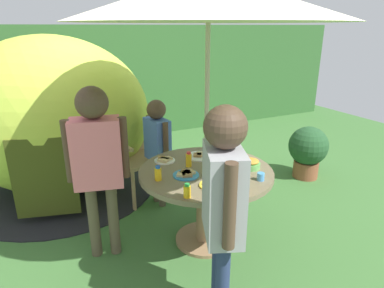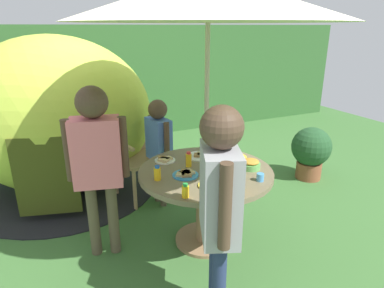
% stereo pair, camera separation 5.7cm
% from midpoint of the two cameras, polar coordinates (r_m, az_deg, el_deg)
% --- Properties ---
extents(ground_plane, '(10.00, 10.00, 0.02)m').
position_cam_midpoint_polar(ground_plane, '(3.14, 2.70, -16.18)').
color(ground_plane, '#3D6B33').
extents(hedge_backdrop, '(9.00, 0.70, 1.84)m').
position_cam_midpoint_polar(hedge_backdrop, '(5.97, -13.17, 10.27)').
color(hedge_backdrop, '#33602D').
rests_on(hedge_backdrop, ground_plane).
extents(garden_table, '(1.12, 1.12, 0.69)m').
position_cam_midpoint_polar(garden_table, '(2.87, 2.87, -7.49)').
color(garden_table, '#93704C').
rests_on(garden_table, ground_plane).
extents(wooden_chair, '(0.56, 0.57, 1.04)m').
position_cam_midpoint_polar(wooden_chair, '(3.74, -9.09, -0.35)').
color(wooden_chair, tan).
rests_on(wooden_chair, ground_plane).
extents(dome_tent, '(2.59, 2.59, 1.75)m').
position_cam_midpoint_polar(dome_tent, '(4.01, -21.58, 4.25)').
color(dome_tent, '#B2C63F').
rests_on(dome_tent, ground_plane).
extents(potted_plant, '(0.48, 0.48, 0.66)m').
position_cam_midpoint_polar(potted_plant, '(4.40, 19.91, -1.02)').
color(potted_plant, brown).
rests_on(potted_plant, ground_plane).
extents(child_in_blue_shirt, '(0.21, 0.39, 1.14)m').
position_cam_midpoint_polar(child_in_blue_shirt, '(3.43, -5.21, 0.78)').
color(child_in_blue_shirt, brown).
rests_on(child_in_blue_shirt, ground_plane).
extents(child_in_pink_shirt, '(0.46, 0.29, 1.42)m').
position_cam_midpoint_polar(child_in_pink_shirt, '(2.66, -15.30, -1.41)').
color(child_in_pink_shirt, brown).
rests_on(child_in_pink_shirt, ground_plane).
extents(child_in_grey_shirt, '(0.33, 0.45, 1.43)m').
position_cam_midpoint_polar(child_in_grey_shirt, '(1.95, 5.58, -8.37)').
color(child_in_grey_shirt, navy).
rests_on(child_in_grey_shirt, ground_plane).
extents(snack_bowl, '(0.16, 0.16, 0.08)m').
position_cam_midpoint_polar(snack_bowl, '(2.85, 10.49, -3.39)').
color(snack_bowl, '#66B259').
rests_on(snack_bowl, garden_table).
extents(plate_near_right, '(0.21, 0.21, 0.03)m').
position_cam_midpoint_polar(plate_near_right, '(2.68, -0.52, -5.15)').
color(plate_near_right, '#338CD8').
rests_on(plate_near_right, garden_table).
extents(plate_far_left, '(0.25, 0.25, 0.03)m').
position_cam_midpoint_polar(plate_far_left, '(3.06, 1.88, -2.03)').
color(plate_far_left, white).
rests_on(plate_far_left, garden_table).
extents(plate_front_edge, '(0.22, 0.22, 0.03)m').
position_cam_midpoint_polar(plate_front_edge, '(2.52, 4.21, -6.88)').
color(plate_front_edge, yellow).
rests_on(plate_front_edge, garden_table).
extents(plate_far_right, '(0.23, 0.23, 0.03)m').
position_cam_midpoint_polar(plate_far_right, '(3.06, 7.79, -2.18)').
color(plate_far_right, yellow).
rests_on(plate_far_right, garden_table).
extents(plate_center_front, '(0.18, 0.18, 0.03)m').
position_cam_midpoint_polar(plate_center_front, '(2.98, -4.10, -2.67)').
color(plate_center_front, white).
rests_on(plate_center_front, garden_table).
extents(juice_bottle_near_left, '(0.05, 0.05, 0.11)m').
position_cam_midpoint_polar(juice_bottle_near_left, '(2.35, -0.43, -7.99)').
color(juice_bottle_near_left, yellow).
rests_on(juice_bottle_near_left, garden_table).
extents(juice_bottle_center_back, '(0.05, 0.05, 0.12)m').
position_cam_midpoint_polar(juice_bottle_center_back, '(2.85, 4.92, -2.76)').
color(juice_bottle_center_back, yellow).
rests_on(juice_bottle_center_back, garden_table).
extents(juice_bottle_mid_left, '(0.06, 0.06, 0.11)m').
position_cam_midpoint_polar(juice_bottle_mid_left, '(2.69, 4.65, -4.32)').
color(juice_bottle_mid_left, yellow).
rests_on(juice_bottle_mid_left, garden_table).
extents(juice_bottle_mid_right, '(0.05, 0.05, 0.12)m').
position_cam_midpoint_polar(juice_bottle_mid_right, '(2.61, -5.29, -4.97)').
color(juice_bottle_mid_right, yellow).
rests_on(juice_bottle_mid_right, garden_table).
extents(juice_bottle_back_edge, '(0.05, 0.05, 0.12)m').
position_cam_midpoint_polar(juice_bottle_back_edge, '(2.46, 8.76, -6.78)').
color(juice_bottle_back_edge, yellow).
rests_on(juice_bottle_back_edge, garden_table).
extents(juice_bottle_spot_a, '(0.05, 0.05, 0.13)m').
position_cam_midpoint_polar(juice_bottle_spot_a, '(2.84, -0.00, -2.68)').
color(juice_bottle_spot_a, yellow).
rests_on(juice_bottle_spot_a, garden_table).
extents(cup_near, '(0.06, 0.06, 0.06)m').
position_cam_midpoint_polar(cup_near, '(2.68, 6.35, -4.84)').
color(cup_near, white).
rests_on(cup_near, garden_table).
extents(cup_far, '(0.06, 0.06, 0.06)m').
position_cam_midpoint_polar(cup_far, '(2.65, 12.12, -5.55)').
color(cup_far, '#4C99D8').
rests_on(cup_far, garden_table).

